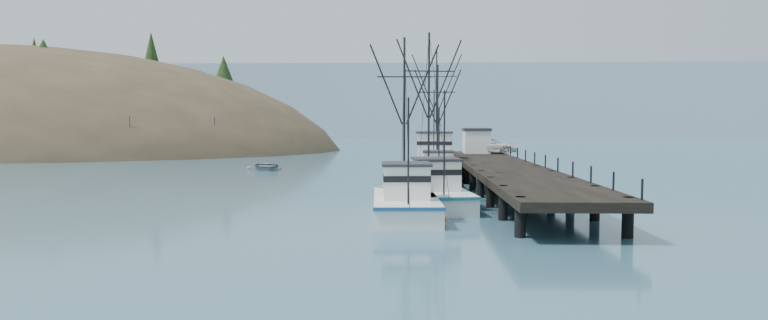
# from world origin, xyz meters

# --- Properties ---
(ground) EXTENTS (400.00, 400.00, 0.00)m
(ground) POSITION_xyz_m (0.00, 0.00, 0.00)
(ground) COLOR #325B70
(ground) RESTS_ON ground
(pier) EXTENTS (6.00, 44.00, 2.00)m
(pier) POSITION_xyz_m (14.00, 16.00, 1.69)
(pier) COLOR black
(pier) RESTS_ON ground
(distant_ridge) EXTENTS (360.00, 40.00, 26.00)m
(distant_ridge) POSITION_xyz_m (10.00, 170.00, 0.00)
(distant_ridge) COLOR #9EB2C6
(distant_ridge) RESTS_ON ground
(distant_ridge_far) EXTENTS (180.00, 25.00, 18.00)m
(distant_ridge_far) POSITION_xyz_m (-40.00, 185.00, 0.00)
(distant_ridge_far) COLOR silver
(distant_ridge_far) RESTS_ON ground
(moored_sailboats) EXTENTS (13.74, 17.28, 6.35)m
(moored_sailboats) POSITION_xyz_m (-28.79, 58.10, 0.33)
(moored_sailboats) COLOR white
(moored_sailboats) RESTS_ON ground
(trawler_near) EXTENTS (5.22, 12.02, 12.00)m
(trawler_near) POSITION_xyz_m (7.56, 6.76, 0.82)
(trawler_near) COLOR white
(trawler_near) RESTS_ON ground
(trawler_mid) EXTENTS (4.15, 11.15, 11.07)m
(trawler_mid) POSITION_xyz_m (5.77, 2.38, 0.82)
(trawler_mid) COLOR white
(trawler_mid) RESTS_ON ground
(trawler_far) EXTENTS (3.58, 10.25, 10.64)m
(trawler_far) POSITION_xyz_m (8.49, 15.90, 0.82)
(trawler_far) COLOR white
(trawler_far) RESTS_ON ground
(work_vessel) EXTENTS (5.88, 15.99, 13.28)m
(work_vessel) POSITION_xyz_m (8.95, 27.13, 1.23)
(work_vessel) COLOR slate
(work_vessel) RESTS_ON ground
(pier_shed) EXTENTS (3.00, 3.20, 2.80)m
(pier_shed) POSITION_xyz_m (13.85, 34.00, 3.42)
(pier_shed) COLOR silver
(pier_shed) RESTS_ON pier
(pickup_truck) EXTENTS (6.30, 3.92, 1.63)m
(pickup_truck) POSITION_xyz_m (15.50, 33.64, 2.81)
(pickup_truck) COLOR silver
(pickup_truck) RESTS_ON pier
(motorboat) EXTENTS (6.09, 7.01, 1.21)m
(motorboat) POSITION_xyz_m (-10.02, 34.66, 0.00)
(motorboat) COLOR slate
(motorboat) RESTS_ON ground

